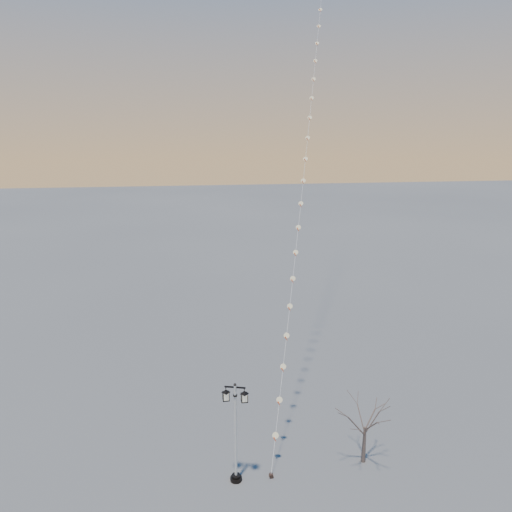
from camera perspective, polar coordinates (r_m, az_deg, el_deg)
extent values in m
plane|color=#545555|center=(27.35, 0.51, -26.31)|extent=(300.00, 300.00, 0.00)
cylinder|color=black|center=(28.18, -2.35, -24.65)|extent=(0.63, 0.63, 0.18)
cylinder|color=black|center=(28.07, -2.35, -24.39)|extent=(0.45, 0.45, 0.16)
cylinder|color=silver|center=(26.46, -2.42, -19.79)|extent=(0.15, 0.15, 5.27)
cylinder|color=black|center=(25.38, -2.47, -16.01)|extent=(0.22, 0.22, 0.07)
cube|color=black|center=(25.16, -2.48, -15.13)|extent=(1.04, 0.37, 0.07)
sphere|color=black|center=(25.10, -2.48, -14.87)|extent=(0.16, 0.16, 0.16)
pyramid|color=black|center=(25.33, -3.56, -15.38)|extent=(0.49, 0.49, 0.16)
cube|color=beige|center=(25.50, -3.55, -16.06)|extent=(0.29, 0.29, 0.38)
cube|color=black|center=(25.61, -3.54, -16.47)|extent=(0.34, 0.34, 0.04)
pyramid|color=black|center=(25.17, -1.38, -15.55)|extent=(0.49, 0.49, 0.16)
cube|color=beige|center=(25.35, -1.37, -16.23)|extent=(0.29, 0.29, 0.38)
cube|color=black|center=(25.46, -1.37, -16.64)|extent=(0.34, 0.34, 0.04)
cone|color=brown|center=(29.38, 12.56, -20.76)|extent=(0.26, 0.26, 2.17)
cylinder|color=black|center=(28.32, 1.80, -24.35)|extent=(0.23, 0.23, 0.23)
cylinder|color=black|center=(28.30, 1.80, -24.30)|extent=(0.03, 0.03, 0.29)
cone|color=#F74511|center=(43.16, 6.73, 21.09)|extent=(0.09, 0.09, 0.32)
cylinder|color=white|center=(27.96, 1.81, -23.43)|extent=(0.02, 0.02, 0.92)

